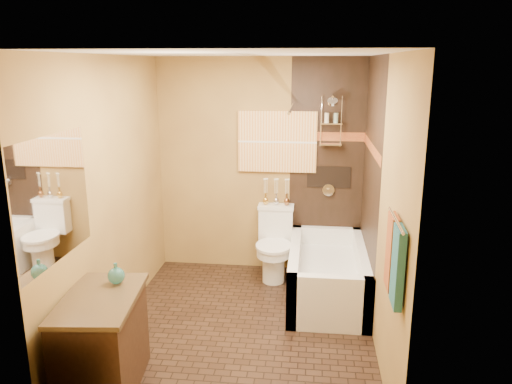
# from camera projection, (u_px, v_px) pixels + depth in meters

# --- Properties ---
(floor) EXTENTS (3.00, 3.00, 0.00)m
(floor) POSITION_uv_depth(u_px,v_px,m) (243.00, 328.00, 4.70)
(floor) COLOR black
(floor) RESTS_ON ground
(wall_left) EXTENTS (0.02, 3.00, 2.50)m
(wall_left) POSITION_uv_depth(u_px,v_px,m) (111.00, 197.00, 4.52)
(wall_left) COLOR #AC8A42
(wall_left) RESTS_ON floor
(wall_right) EXTENTS (0.02, 3.00, 2.50)m
(wall_right) POSITION_uv_depth(u_px,v_px,m) (381.00, 205.00, 4.25)
(wall_right) COLOR #AC8A42
(wall_right) RESTS_ON floor
(wall_back) EXTENTS (2.40, 0.02, 2.50)m
(wall_back) POSITION_uv_depth(u_px,v_px,m) (260.00, 167.00, 5.83)
(wall_back) COLOR #AC8A42
(wall_back) RESTS_ON floor
(wall_front) EXTENTS (2.40, 0.02, 2.50)m
(wall_front) POSITION_uv_depth(u_px,v_px,m) (206.00, 268.00, 2.94)
(wall_front) COLOR #AC8A42
(wall_front) RESTS_ON floor
(ceiling) EXTENTS (3.00, 3.00, 0.00)m
(ceiling) POSITION_uv_depth(u_px,v_px,m) (241.00, 54.00, 4.07)
(ceiling) COLOR silver
(ceiling) RESTS_ON wall_back
(alcove_tile_back) EXTENTS (0.85, 0.01, 2.50)m
(alcove_tile_back) POSITION_uv_depth(u_px,v_px,m) (327.00, 168.00, 5.73)
(alcove_tile_back) COLOR black
(alcove_tile_back) RESTS_ON wall_back
(alcove_tile_right) EXTENTS (0.01, 1.50, 2.50)m
(alcove_tile_right) POSITION_uv_depth(u_px,v_px,m) (370.00, 184.00, 4.98)
(alcove_tile_right) COLOR black
(alcove_tile_right) RESTS_ON wall_right
(mosaic_band_back) EXTENTS (0.85, 0.01, 0.10)m
(mosaic_band_back) POSITION_uv_depth(u_px,v_px,m) (328.00, 137.00, 5.63)
(mosaic_band_back) COLOR maroon
(mosaic_band_back) RESTS_ON alcove_tile_back
(mosaic_band_right) EXTENTS (0.01, 1.50, 0.10)m
(mosaic_band_right) POSITION_uv_depth(u_px,v_px,m) (371.00, 148.00, 4.88)
(mosaic_band_right) COLOR maroon
(mosaic_band_right) RESTS_ON alcove_tile_right
(alcove_niche) EXTENTS (0.50, 0.01, 0.25)m
(alcove_niche) POSITION_uv_depth(u_px,v_px,m) (329.00, 177.00, 5.75)
(alcove_niche) COLOR black
(alcove_niche) RESTS_ON alcove_tile_back
(shower_fixtures) EXTENTS (0.24, 0.33, 1.16)m
(shower_fixtures) POSITION_uv_depth(u_px,v_px,m) (331.00, 134.00, 5.52)
(shower_fixtures) COLOR silver
(shower_fixtures) RESTS_ON floor
(curtain_rod) EXTENTS (0.03, 1.55, 0.03)m
(curtain_rod) POSITION_uv_depth(u_px,v_px,m) (293.00, 106.00, 4.87)
(curtain_rod) COLOR silver
(curtain_rod) RESTS_ON wall_back
(towel_bar) EXTENTS (0.02, 0.55, 0.02)m
(towel_bar) POSITION_uv_depth(u_px,v_px,m) (396.00, 220.00, 3.20)
(towel_bar) COLOR silver
(towel_bar) RESTS_ON wall_right
(towel_teal) EXTENTS (0.05, 0.22, 0.52)m
(towel_teal) POSITION_uv_depth(u_px,v_px,m) (398.00, 267.00, 3.14)
(towel_teal) COLOR #1D4F62
(towel_teal) RESTS_ON towel_bar
(towel_rust) EXTENTS (0.05, 0.22, 0.52)m
(towel_rust) POSITION_uv_depth(u_px,v_px,m) (392.00, 252.00, 3.39)
(towel_rust) COLOR #98421B
(towel_rust) RESTS_ON towel_bar
(sunset_painting) EXTENTS (0.90, 0.04, 0.70)m
(sunset_painting) POSITION_uv_depth(u_px,v_px,m) (277.00, 142.00, 5.71)
(sunset_painting) COLOR orange
(sunset_painting) RESTS_ON wall_back
(vanity_mirror) EXTENTS (0.01, 1.00, 0.90)m
(vanity_mirror) POSITION_uv_depth(u_px,v_px,m) (54.00, 199.00, 3.49)
(vanity_mirror) COLOR white
(vanity_mirror) RESTS_ON wall_left
(bathtub) EXTENTS (0.80, 1.50, 0.55)m
(bathtub) POSITION_uv_depth(u_px,v_px,m) (327.00, 278.00, 5.28)
(bathtub) COLOR white
(bathtub) RESTS_ON floor
(toilet) EXTENTS (0.42, 0.61, 0.82)m
(toilet) POSITION_uv_depth(u_px,v_px,m) (275.00, 243.00, 5.73)
(toilet) COLOR white
(toilet) RESTS_ON floor
(vanity) EXTENTS (0.62, 0.92, 0.77)m
(vanity) POSITION_uv_depth(u_px,v_px,m) (102.00, 343.00, 3.74)
(vanity) COLOR black
(vanity) RESTS_ON floor
(teal_bottle) EXTENTS (0.17, 0.17, 0.21)m
(teal_bottle) POSITION_uv_depth(u_px,v_px,m) (116.00, 274.00, 3.84)
(teal_bottle) COLOR #25716D
(teal_bottle) RESTS_ON vanity
(bud_vases) EXTENTS (0.31, 0.07, 0.31)m
(bud_vases) POSITION_uv_depth(u_px,v_px,m) (276.00, 191.00, 5.77)
(bud_vases) COLOR gold
(bud_vases) RESTS_ON toilet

